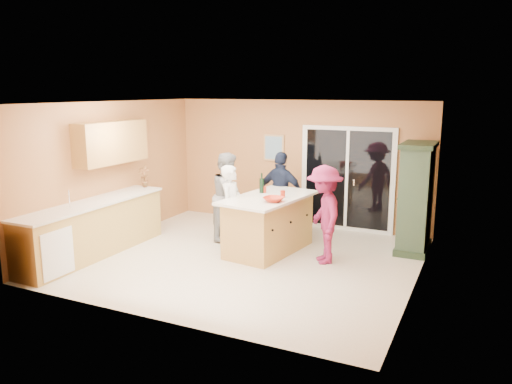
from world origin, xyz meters
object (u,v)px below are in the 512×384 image
at_px(kitchen_island, 269,226).
at_px(woman_navy, 281,194).
at_px(woman_white, 232,208).
at_px(woman_grey, 229,196).
at_px(green_hutch, 416,199).
at_px(woman_magenta, 324,215).

height_order(kitchen_island, woman_navy, woman_navy).
bearing_deg(woman_navy, kitchen_island, 104.36).
xyz_separation_m(woman_white, woman_navy, (0.42, 1.28, 0.06)).
bearing_deg(woman_grey, kitchen_island, -119.24).
relative_size(kitchen_island, woman_white, 1.32).
distance_m(woman_white, woman_grey, 0.70).
relative_size(green_hutch, woman_magenta, 1.19).
height_order(green_hutch, woman_white, green_hutch).
relative_size(kitchen_island, green_hutch, 1.05).
xyz_separation_m(kitchen_island, woman_white, (-0.61, -0.23, 0.30)).
relative_size(woman_white, woman_grey, 0.92).
bearing_deg(green_hutch, kitchen_island, -154.13).
bearing_deg(woman_white, woman_magenta, -89.11).
bearing_deg(green_hutch, woman_magenta, -135.29).
bearing_deg(woman_magenta, woman_grey, -133.62).
bearing_deg(woman_magenta, green_hutch, 104.76).
distance_m(green_hutch, woman_white, 3.22).
relative_size(green_hutch, woman_navy, 1.17).
height_order(kitchen_island, woman_grey, woman_grey).
relative_size(kitchen_island, woman_navy, 1.23).
bearing_deg(woman_navy, green_hutch, -174.75).
relative_size(woman_navy, woman_magenta, 1.01).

